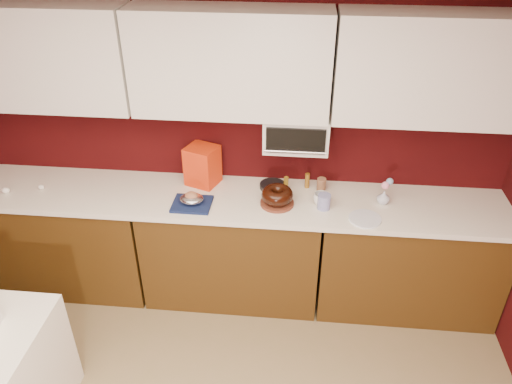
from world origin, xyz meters
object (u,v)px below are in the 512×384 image
object	(u,v)px
foil_ham_nest	(192,199)
pandoro_box	(203,165)
blue_jar	(324,202)
toaster_oven	(296,131)
bundt_cake	(277,195)
coffee_mug	(321,198)
flower_vase	(384,196)

from	to	relation	value
foil_ham_nest	pandoro_box	distance (m)	0.33
foil_ham_nest	blue_jar	size ratio (longest dim) A/B	1.54
blue_jar	toaster_oven	bearing A→B (deg)	132.13
bundt_cake	foil_ham_nest	size ratio (longest dim) A/B	1.34
pandoro_box	blue_jar	size ratio (longest dim) A/B	2.74
foil_ham_nest	toaster_oven	bearing A→B (deg)	22.62
foil_ham_nest	coffee_mug	world-z (taller)	coffee_mug
toaster_oven	blue_jar	bearing A→B (deg)	-47.87
foil_ham_nest	flower_vase	bearing A→B (deg)	6.91
foil_ham_nest	flower_vase	xyz separation A→B (m)	(1.35, 0.16, 0.00)
blue_jar	flower_vase	world-z (taller)	flower_vase
bundt_cake	coffee_mug	world-z (taller)	bundt_cake
toaster_oven	flower_vase	world-z (taller)	toaster_oven
foil_ham_nest	bundt_cake	bearing A→B (deg)	6.83
coffee_mug	blue_jar	bearing A→B (deg)	-69.63
coffee_mug	toaster_oven	bearing A→B (deg)	136.18
toaster_oven	bundt_cake	world-z (taller)	toaster_oven
bundt_cake	pandoro_box	distance (m)	0.63
bundt_cake	blue_jar	distance (m)	0.33
foil_ham_nest	pandoro_box	world-z (taller)	pandoro_box
bundt_cake	blue_jar	bearing A→B (deg)	-2.98
toaster_oven	blue_jar	xyz separation A→B (m)	(0.22, -0.24, -0.42)
blue_jar	flower_vase	xyz separation A→B (m)	(0.42, 0.11, 0.00)
flower_vase	foil_ham_nest	bearing A→B (deg)	-173.09
bundt_cake	foil_ham_nest	world-z (taller)	bundt_cake
toaster_oven	foil_ham_nest	world-z (taller)	toaster_oven
blue_jar	flower_vase	bearing A→B (deg)	14.46
coffee_mug	flower_vase	world-z (taller)	flower_vase
toaster_oven	flower_vase	distance (m)	0.78
coffee_mug	flower_vase	distance (m)	0.45
foil_ham_nest	flower_vase	distance (m)	1.36
foil_ham_nest	pandoro_box	xyz separation A→B (m)	(0.02, 0.32, 0.10)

